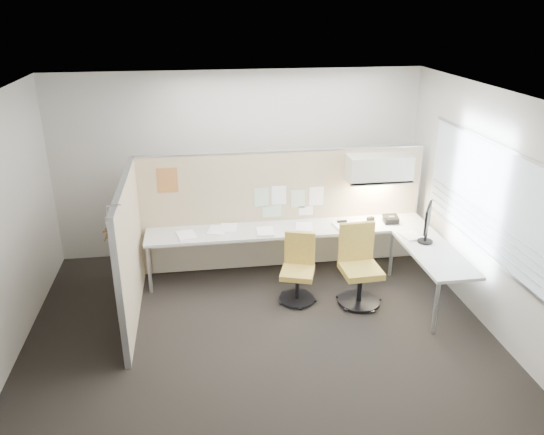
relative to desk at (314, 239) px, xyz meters
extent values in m
cube|color=black|center=(-0.93, -1.13, -0.61)|extent=(5.50, 4.50, 0.01)
cube|color=white|center=(-0.93, -1.13, 2.20)|extent=(5.50, 4.50, 0.01)
cube|color=beige|center=(-0.93, 1.12, 0.80)|extent=(5.50, 0.02, 2.80)
cube|color=beige|center=(-0.93, -3.38, 0.80)|extent=(5.50, 0.02, 2.80)
cube|color=beige|center=(1.82, -1.13, 0.80)|extent=(0.02, 4.50, 2.80)
cube|color=#9AA8B3|center=(1.79, -1.13, 0.95)|extent=(0.01, 2.80, 1.30)
cube|color=tan|center=(-0.38, 0.47, 0.27)|extent=(4.10, 0.06, 1.75)
cube|color=tan|center=(-2.43, -0.63, 0.27)|extent=(0.06, 2.20, 1.75)
cube|color=beige|center=(-0.33, 0.14, 0.11)|extent=(4.00, 0.60, 0.04)
cube|color=beige|center=(1.37, -0.89, 0.11)|extent=(0.60, 1.47, 0.04)
cube|color=beige|center=(-0.33, 0.41, -0.26)|extent=(3.90, 0.02, 0.64)
cylinder|color=#A5A8AA|center=(-2.28, -0.11, -0.26)|extent=(0.05, 0.05, 0.69)
cylinder|color=#A5A8AA|center=(1.12, -1.58, -0.26)|extent=(0.05, 0.05, 0.69)
cylinder|color=#A5A8AA|center=(1.12, -0.11, -0.26)|extent=(0.05, 0.05, 0.69)
cube|color=beige|center=(0.97, 0.26, 0.91)|extent=(0.90, 0.36, 0.38)
cube|color=#FFEABF|center=(0.97, 0.26, 0.70)|extent=(0.60, 0.06, 0.02)
cube|color=#8CBF8C|center=(-0.68, 0.44, 0.50)|extent=(0.21, 0.00, 0.28)
cube|color=white|center=(-0.43, 0.44, 0.52)|extent=(0.21, 0.00, 0.28)
cube|color=#8CBF8C|center=(-0.15, 0.44, 0.45)|extent=(0.21, 0.00, 0.28)
cube|color=white|center=(0.12, 0.44, 0.48)|extent=(0.21, 0.00, 0.28)
cube|color=#8CBF8C|center=(-0.53, 0.44, 0.28)|extent=(0.28, 0.00, 0.18)
cube|color=white|center=(-0.03, 0.44, 0.26)|extent=(0.21, 0.00, 0.14)
cube|color=orange|center=(-1.98, 0.44, 0.82)|extent=(0.28, 0.00, 0.35)
cylinder|color=black|center=(-0.35, -0.61, -0.57)|extent=(0.47, 0.47, 0.03)
cylinder|color=black|center=(-0.35, -0.61, -0.39)|extent=(0.05, 0.05, 0.36)
cube|color=#DDB252|center=(-0.35, -0.61, -0.18)|extent=(0.53, 0.53, 0.07)
cube|color=#DDB252|center=(-0.29, -0.42, 0.08)|extent=(0.40, 0.18, 0.45)
cylinder|color=black|center=(0.44, -0.80, -0.57)|extent=(0.55, 0.55, 0.03)
cylinder|color=black|center=(0.44, -0.80, -0.36)|extent=(0.06, 0.06, 0.42)
cube|color=#DDB252|center=(0.44, -0.80, -0.12)|extent=(0.51, 0.51, 0.08)
cube|color=#DDB252|center=(0.43, -0.56, 0.19)|extent=(0.47, 0.08, 0.53)
cylinder|color=black|center=(1.37, -0.59, 0.14)|extent=(0.20, 0.20, 0.02)
cylinder|color=black|center=(1.37, -0.59, 0.23)|extent=(0.04, 0.04, 0.18)
cube|color=black|center=(1.37, -0.59, 0.48)|extent=(0.27, 0.43, 0.32)
cube|color=black|center=(1.37, -0.59, 0.48)|extent=(0.23, 0.38, 0.28)
cube|color=black|center=(1.15, 0.12, 0.18)|extent=(0.22, 0.21, 0.12)
cylinder|color=black|center=(1.06, 0.14, 0.21)|extent=(0.05, 0.17, 0.04)
cube|color=black|center=(0.45, 0.18, 0.15)|extent=(0.14, 0.05, 0.05)
cube|color=black|center=(0.89, 0.22, 0.16)|extent=(0.11, 0.09, 0.06)
cube|color=silver|center=(-2.43, -1.41, 1.17)|extent=(0.14, 0.02, 0.02)
cylinder|color=silver|center=(-2.50, -1.41, 1.09)|extent=(0.02, 0.02, 0.14)
cube|color=#AD7F4C|center=(-2.50, -1.41, 0.96)|extent=(0.02, 0.41, 0.12)
cube|color=#AD7F4C|center=(-2.53, -1.38, 0.92)|extent=(0.02, 0.41, 0.12)
cube|color=#9B9AA4|center=(-2.51, -1.46, 0.36)|extent=(0.01, 0.07, 1.03)
cube|color=white|center=(-1.76, 0.07, 0.14)|extent=(0.29, 0.34, 0.03)
cube|color=white|center=(-1.34, 0.19, 0.14)|extent=(0.30, 0.35, 0.02)
cube|color=white|center=(-0.69, 0.02, 0.14)|extent=(0.25, 0.31, 0.03)
cube|color=white|center=(-0.12, 0.14, 0.13)|extent=(0.28, 0.34, 0.01)
cube|color=white|center=(0.43, 0.08, 0.14)|extent=(0.26, 0.32, 0.02)
cube|color=white|center=(1.25, -0.39, 0.14)|extent=(0.28, 0.33, 0.02)
cube|color=white|center=(-1.18, 0.24, 0.14)|extent=(0.27, 0.33, 0.03)
camera|label=1|loc=(-1.58, -6.60, 3.09)|focal=35.00mm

